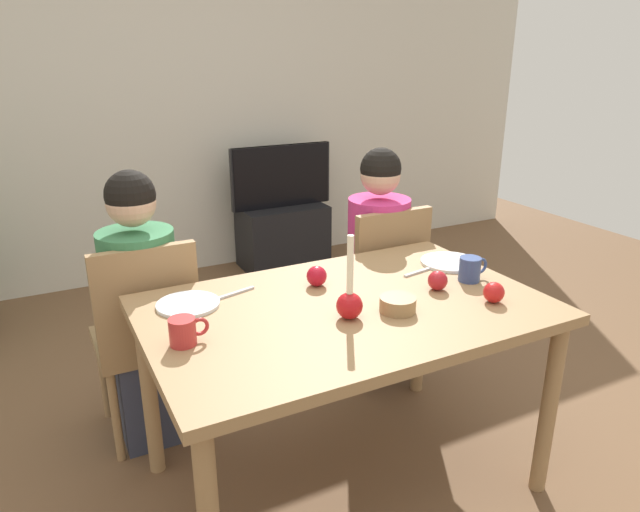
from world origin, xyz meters
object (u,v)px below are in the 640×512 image
(chair_left, at_px, (147,331))
(apple_near_candle, at_px, (438,280))
(dining_table, at_px, (346,326))
(tv, at_px, (281,176))
(apple_by_left_plate, at_px, (317,276))
(tv_stand, at_px, (283,236))
(candle_centerpiece, at_px, (350,301))
(mug_right, at_px, (470,269))
(plate_right, at_px, (450,262))
(person_right_child, at_px, (377,269))
(bowl_walnuts, at_px, (398,304))
(apple_by_right_mug, at_px, (494,292))
(person_left_child, at_px, (144,315))
(mug_left, at_px, (184,331))
(chair_right, at_px, (380,282))
(plate_left, at_px, (188,304))

(chair_left, relative_size, apple_near_candle, 12.16)
(dining_table, distance_m, chair_left, 0.86)
(tv, distance_m, apple_by_left_plate, 2.23)
(chair_left, height_order, tv_stand, chair_left)
(candle_centerpiece, height_order, mug_right, candle_centerpiece)
(plate_right, distance_m, apple_near_candle, 0.30)
(plate_right, bearing_deg, apple_by_left_plate, 176.14)
(person_right_child, height_order, apple_near_candle, person_right_child)
(bowl_walnuts, height_order, apple_by_right_mug, apple_by_right_mug)
(person_right_child, distance_m, tv, 1.68)
(person_left_child, distance_m, apple_near_candle, 1.20)
(tv, height_order, mug_left, tv)
(mug_left, bearing_deg, candle_centerpiece, -7.74)
(mug_right, height_order, apple_near_candle, mug_right)
(person_left_child, xyz_separation_m, person_right_child, (1.14, 0.00, 0.00))
(person_left_child, relative_size, mug_left, 9.43)
(person_left_child, relative_size, apple_by_left_plate, 15.03)
(mug_right, relative_size, apple_by_right_mug, 1.71)
(mug_left, relative_size, apple_near_candle, 1.68)
(mug_left, relative_size, apple_by_right_mug, 1.66)
(chair_right, height_order, apple_by_left_plate, chair_right)
(tv, bearing_deg, apple_near_candle, -99.45)
(chair_left, height_order, plate_right, chair_left)
(tv, bearing_deg, mug_left, -120.01)
(person_right_child, xyz_separation_m, apple_by_left_plate, (-0.56, -0.43, 0.22))
(mug_left, bearing_deg, apple_by_right_mug, -10.49)
(plate_left, xyz_separation_m, mug_left, (-0.08, -0.27, 0.04))
(chair_left, xyz_separation_m, person_left_child, (-0.00, 0.03, 0.06))
(dining_table, relative_size, tv, 1.77)
(dining_table, relative_size, person_right_child, 1.19)
(bowl_walnuts, bearing_deg, candle_centerpiece, 170.17)
(chair_right, distance_m, plate_right, 0.51)
(apple_near_candle, bearing_deg, mug_right, 5.08)
(apple_by_left_plate, distance_m, apple_by_right_mug, 0.65)
(person_left_child, xyz_separation_m, mug_right, (1.13, -0.66, 0.23))
(plate_left, bearing_deg, apple_by_right_mug, -25.64)
(mug_right, bearing_deg, apple_by_right_mug, -107.90)
(bowl_walnuts, bearing_deg, chair_right, 60.47)
(candle_centerpiece, xyz_separation_m, bowl_walnuts, (0.17, -0.03, -0.04))
(plate_left, distance_m, mug_right, 1.07)
(chair_left, xyz_separation_m, apple_near_candle, (0.96, -0.64, 0.28))
(apple_near_candle, xyz_separation_m, apple_by_right_mug, (0.11, -0.18, 0.00))
(dining_table, height_order, person_right_child, person_right_child)
(plate_right, distance_m, bowl_walnuts, 0.55)
(plate_left, distance_m, plate_right, 1.10)
(dining_table, xyz_separation_m, mug_right, (0.54, -0.02, 0.13))
(plate_left, relative_size, mug_left, 1.78)
(apple_by_left_plate, bearing_deg, chair_left, 145.29)
(tv_stand, height_order, plate_left, plate_left)
(apple_near_candle, bearing_deg, bowl_walnuts, -159.68)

